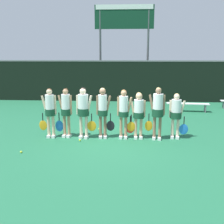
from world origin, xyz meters
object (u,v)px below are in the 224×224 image
Objects in this scene: player_0 at (50,109)px; player_6 at (158,109)px; player_1 at (66,109)px; tennis_ball_0 at (80,140)px; scoreboard at (124,26)px; tennis_ball_2 at (172,128)px; player_2 at (83,108)px; player_5 at (139,112)px; tennis_ball_5 at (21,152)px; bench_courtside at (188,104)px; player_4 at (124,110)px; player_3 at (103,109)px; player_7 at (176,112)px; tennis_ball_1 at (99,129)px.

player_0 is 0.97× the size of player_6.
player_1 is 1.22m from tennis_ball_0.
tennis_ball_2 is at bearing -74.56° from scoreboard.
player_2 is 1.10× the size of player_5.
tennis_ball_5 is (-3.56, -1.63, -0.94)m from player_5.
player_1 is at bearing -133.59° from bench_courtside.
player_0 is 1.02× the size of player_4.
player_0 is 1.54m from tennis_ball_0.
player_2 is at bearing -157.50° from tennis_ball_2.
player_7 is (2.54, 0.12, -0.12)m from player_3.
scoreboard is 3.75× the size of player_7.
player_6 is at bearing -108.53° from bench_courtside.
player_1 is (-1.87, -8.74, -3.68)m from scoreboard.
player_0 is 1.86m from player_3.
player_6 is 1.86m from tennis_ball_2.
tennis_ball_0 is (-0.09, -0.36, -1.05)m from player_2.
player_0 reaches higher than tennis_ball_1.
player_0 is 1.08× the size of player_5.
player_4 is 0.51m from player_5.
bench_courtside is at bearing 58.32° from player_5.
scoreboard is at bearing 94.12° from player_4.
player_1 is 26.86× the size of tennis_ball_5.
player_3 is at bearing 34.81° from tennis_ball_5.
player_3 is 26.60× the size of tennis_ball_0.
scoreboard is 9.63m from player_2.
scoreboard is 3.41× the size of player_0.
player_1 reaches higher than tennis_ball_1.
player_0 is 3.75m from player_6.
bench_courtside is 1.35× the size of player_7.
player_4 is 3.59m from tennis_ball_5.
player_0 is 4.41m from player_7.
player_0 is at bearing -147.01° from tennis_ball_1.
player_6 is at bearing -6.03° from player_5.
scoreboard reaches higher than player_4.
player_6 is (3.74, 0.00, 0.05)m from player_0.
tennis_ball_2 is (3.94, 1.27, -0.99)m from player_1.
tennis_ball_5 is (-2.33, -1.62, -1.02)m from player_3.
scoreboard reaches higher than player_5.
player_0 is at bearing -174.15° from player_2.
player_3 is at bearing 28.72° from tennis_ball_0.
player_3 reaches higher than player_4.
tennis_ball_2 reaches higher than tennis_ball_5.
scoreboard is 89.43× the size of tennis_ball_0.
player_1 is at bearing -137.78° from tennis_ball_1.
tennis_ball_1 is at bearing 31.49° from player_0.
tennis_ball_2 is (0.74, 1.35, -1.05)m from player_6.
bench_courtside is at bearing 75.02° from player_6.
player_5 is 25.02× the size of tennis_ball_5.
player_4 is at bearing 179.86° from player_5.
player_6 is 27.82× the size of tennis_ball_5.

